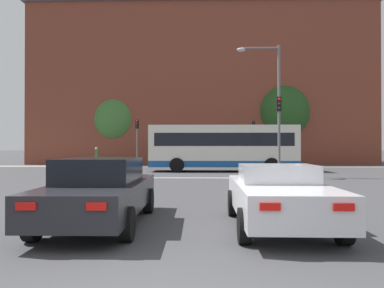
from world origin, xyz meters
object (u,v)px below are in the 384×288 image
object	(u,v)px
car_saloon_left	(101,191)
traffic_light_far_left	(137,135)
street_lamp_junction	(272,96)
traffic_light_near_right	(279,124)
traffic_light_far_right	(253,136)
pedestrian_waiting	(266,154)
pedestrian_walking_east	(96,155)
car_roadster_right	(278,196)
bus_crossing_lead	(223,147)

from	to	relation	value
car_saloon_left	traffic_light_far_left	distance (m)	25.02
car_saloon_left	street_lamp_junction	world-z (taller)	street_lamp_junction
traffic_light_near_right	traffic_light_far_right	world-z (taller)	traffic_light_near_right
traffic_light_far_left	car_saloon_left	bearing A→B (deg)	-82.30
traffic_light_far_right	street_lamp_junction	bearing A→B (deg)	-92.64
street_lamp_junction	pedestrian_waiting	distance (m)	12.14
street_lamp_junction	pedestrian_walking_east	world-z (taller)	street_lamp_junction
traffic_light_far_left	traffic_light_far_right	xyz separation A→B (m)	(10.22, -0.42, -0.09)
car_roadster_right	car_saloon_left	bearing A→B (deg)	177.63
pedestrian_waiting	car_roadster_right	bearing A→B (deg)	153.83
traffic_light_near_right	pedestrian_walking_east	distance (m)	18.39
bus_crossing_lead	traffic_light_far_left	xyz separation A→B (m)	(-7.20, 6.24, 1.06)
traffic_light_far_left	pedestrian_walking_east	bearing A→B (deg)	177.64
street_lamp_junction	pedestrian_walking_east	size ratio (longest dim) A/B	4.43
bus_crossing_lead	street_lamp_junction	world-z (taller)	street_lamp_junction
car_roadster_right	bus_crossing_lead	bearing A→B (deg)	90.84
bus_crossing_lead	traffic_light_near_right	xyz separation A→B (m)	(2.75, -5.82, 1.27)
traffic_light_near_right	traffic_light_far_left	world-z (taller)	traffic_light_near_right
bus_crossing_lead	pedestrian_waiting	world-z (taller)	bus_crossing_lead
car_saloon_left	bus_crossing_lead	size ratio (longest dim) A/B	0.47
car_roadster_right	traffic_light_far_right	xyz separation A→B (m)	(3.01, 24.50, 2.03)
bus_crossing_lead	pedestrian_walking_east	bearing A→B (deg)	59.54
bus_crossing_lead	pedestrian_walking_east	size ratio (longest dim) A/B	6.01
pedestrian_walking_east	pedestrian_waiting	bearing A→B (deg)	85.69
traffic_light_near_right	traffic_light_far_right	bearing A→B (deg)	88.69
traffic_light_far_left	pedestrian_walking_east	world-z (taller)	traffic_light_far_left
traffic_light_far_right	pedestrian_walking_east	xyz separation A→B (m)	(-13.88, 0.57, -1.70)
street_lamp_junction	traffic_light_far_left	bearing A→B (deg)	131.15
pedestrian_waiting	pedestrian_walking_east	size ratio (longest dim) A/B	1.07
traffic_light_far_right	pedestrian_waiting	distance (m)	2.17
traffic_light_near_right	pedestrian_walking_east	xyz separation A→B (m)	(-13.61, 12.20, -2.01)
car_roadster_right	bus_crossing_lead	xyz separation A→B (m)	(-0.01, 18.69, 1.07)
bus_crossing_lead	car_roadster_right	bearing A→B (deg)	-179.98
car_saloon_left	car_roadster_right	distance (m)	3.88
street_lamp_junction	traffic_light_far_right	bearing A→B (deg)	87.36
traffic_light_near_right	bus_crossing_lead	bearing A→B (deg)	115.30
pedestrian_walking_east	street_lamp_junction	bearing A→B (deg)	44.87
street_lamp_junction	pedestrian_waiting	xyz separation A→B (m)	(1.72, 11.46, -3.60)
traffic_light_far_right	street_lamp_junction	world-z (taller)	street_lamp_junction
traffic_light_near_right	pedestrian_waiting	distance (m)	12.62
car_saloon_left	pedestrian_walking_east	distance (m)	25.82
car_saloon_left	car_roadster_right	size ratio (longest dim) A/B	1.09
car_roadster_right	traffic_light_far_right	distance (m)	24.77
traffic_light_far_left	street_lamp_junction	size ratio (longest dim) A/B	0.54
traffic_light_far_left	traffic_light_far_right	world-z (taller)	traffic_light_far_left
car_saloon_left	pedestrian_waiting	world-z (taller)	pedestrian_waiting
bus_crossing_lead	street_lamp_junction	bearing A→B (deg)	-152.74
pedestrian_waiting	pedestrian_walking_east	distance (m)	15.11
bus_crossing_lead	traffic_light_far_right	xyz separation A→B (m)	(3.02, 5.82, 0.97)
car_saloon_left	bus_crossing_lead	xyz separation A→B (m)	(3.86, 18.47, 1.00)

